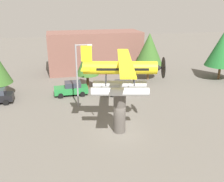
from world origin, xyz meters
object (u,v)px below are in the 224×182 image
object	(u,v)px
display_pedestal	(120,112)
car_far_silver	(122,87)
floatplane_monument	(122,73)
storefront_building	(95,52)
tree_far_east	(223,48)
tree_center_back	(149,49)
car_mid_green	(71,89)
tree_east	(87,62)
streetlight_primary	(79,71)

from	to	relation	value
display_pedestal	car_far_silver	size ratio (longest dim) A/B	0.93
floatplane_monument	storefront_building	xyz separation A→B (m)	(1.27, 22.03, -2.23)
car_far_silver	tree_far_east	world-z (taller)	tree_far_east
display_pedestal	tree_center_back	size ratio (longest dim) A/B	0.55
car_mid_green	tree_east	distance (m)	4.24
car_mid_green	tree_east	size ratio (longest dim) A/B	0.78
floatplane_monument	streetlight_primary	xyz separation A→B (m)	(-2.97, 6.94, -1.41)
storefront_building	tree_far_east	xyz separation A→B (m)	(17.77, -9.30, 1.45)
tree_east	tree_center_back	world-z (taller)	tree_center_back
floatplane_monument	streetlight_primary	bearing A→B (deg)	126.48
streetlight_primary	tree_east	distance (m)	6.15
tree_east	streetlight_primary	bearing A→B (deg)	-106.24
floatplane_monument	storefront_building	bearing A→B (deg)	100.03
car_far_silver	display_pedestal	bearing A→B (deg)	73.37
streetlight_primary	tree_center_back	bearing A→B (deg)	35.76
floatplane_monument	car_mid_green	size ratio (longest dim) A/B	2.47
car_mid_green	tree_far_east	world-z (taller)	tree_far_east
car_far_silver	car_mid_green	bearing A→B (deg)	-8.43
floatplane_monument	tree_east	bearing A→B (deg)	108.92
floatplane_monument	car_far_silver	world-z (taller)	floatplane_monument
car_far_silver	storefront_building	distance (m)	12.61
car_mid_green	car_far_silver	bearing A→B (deg)	171.57
display_pedestal	floatplane_monument	xyz separation A→B (m)	(0.13, -0.03, 3.61)
car_mid_green	storefront_building	size ratio (longest dim) A/B	0.27
car_mid_green	streetlight_primary	xyz separation A→B (m)	(0.67, -3.76, 3.26)
storefront_building	tree_center_back	size ratio (longest dim) A/B	2.19
display_pedestal	tree_center_back	distance (m)	17.48
streetlight_primary	tree_far_east	world-z (taller)	tree_far_east
floatplane_monument	car_mid_green	distance (m)	12.23
tree_east	tree_center_back	bearing A→B (deg)	13.24
tree_far_east	tree_center_back	bearing A→B (deg)	167.63
car_far_silver	tree_east	bearing A→B (deg)	-37.39
storefront_building	tree_east	xyz separation A→B (m)	(-2.53, -9.21, 0.34)
floatplane_monument	storefront_building	world-z (taller)	floatplane_monument
car_far_silver	streetlight_primary	distance (m)	7.18
floatplane_monument	streetlight_primary	size ratio (longest dim) A/B	1.47
floatplane_monument	display_pedestal	bearing A→B (deg)	-180.00
tree_center_back	tree_far_east	bearing A→B (deg)	-12.37
tree_far_east	car_mid_green	bearing A→B (deg)	-174.88
tree_east	tree_far_east	distance (m)	20.33
display_pedestal	car_far_silver	distance (m)	10.20
tree_center_back	car_mid_green	bearing A→B (deg)	-159.90
storefront_building	tree_center_back	bearing A→B (deg)	-44.57
tree_east	car_far_silver	bearing A→B (deg)	-37.39
streetlight_primary	storefront_building	xyz separation A→B (m)	(4.24, 15.09, -0.82)
car_far_silver	tree_center_back	bearing A→B (deg)	-136.17
tree_center_back	tree_far_east	world-z (taller)	tree_far_east
display_pedestal	tree_east	size ratio (longest dim) A/B	0.72
car_mid_green	storefront_building	world-z (taller)	storefront_building
display_pedestal	streetlight_primary	bearing A→B (deg)	112.34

